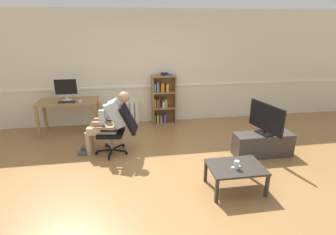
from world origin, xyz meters
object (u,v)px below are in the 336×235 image
(person_seated, at_px, (109,121))
(keyboard, at_px, (67,102))
(office_chair, at_px, (119,127))
(tv_stand, at_px, (263,144))
(spare_remote, at_px, (236,167))
(computer_mouse, at_px, (80,101))
(imac_monitor, at_px, (66,88))
(coffee_table, at_px, (236,169))
(drinking_glass, at_px, (237,165))
(computer_desk, at_px, (68,105))
(bookshelf, at_px, (163,100))
(tv_screen, at_px, (266,118))
(radiator, at_px, (121,114))

(person_seated, bearing_deg, keyboard, -128.78)
(office_chair, distance_m, tv_stand, 2.73)
(tv_stand, bearing_deg, person_seated, 168.77)
(person_seated, bearing_deg, spare_remote, 59.36)
(keyboard, height_order, office_chair, office_chair)
(computer_mouse, bearing_deg, tv_stand, -24.97)
(imac_monitor, distance_m, coffee_table, 4.04)
(coffee_table, xyz_separation_m, drinking_glass, (-0.03, -0.07, 0.11))
(office_chair, bearing_deg, computer_desk, -127.83)
(bookshelf, bearing_deg, keyboard, -168.72)
(tv_screen, distance_m, drinking_glass, 1.45)
(keyboard, height_order, spare_remote, keyboard)
(tv_stand, bearing_deg, computer_desk, 155.23)
(computer_desk, xyz_separation_m, spare_remote, (2.81, -2.75, -0.25))
(coffee_table, bearing_deg, bookshelf, 102.48)
(computer_mouse, xyz_separation_m, drinking_glass, (2.51, -2.65, -0.32))
(drinking_glass, bearing_deg, office_chair, 137.09)
(computer_desk, bearing_deg, tv_stand, -24.77)
(bookshelf, distance_m, office_chair, 1.83)
(person_seated, xyz_separation_m, tv_screen, (2.84, -0.56, 0.09))
(bookshelf, xyz_separation_m, coffee_table, (0.66, -2.99, -0.26))
(radiator, bearing_deg, office_chair, -90.32)
(person_seated, height_order, drinking_glass, person_seated)
(radiator, relative_size, drinking_glass, 7.04)
(computer_desk, bearing_deg, bookshelf, 7.63)
(tv_stand, relative_size, drinking_glass, 8.74)
(radiator, height_order, person_seated, person_seated)
(imac_monitor, distance_m, office_chair, 1.79)
(imac_monitor, bearing_deg, computer_desk, -77.03)
(tv_stand, height_order, coffee_table, tv_stand)
(imac_monitor, bearing_deg, keyboard, -82.67)
(keyboard, height_order, computer_mouse, computer_mouse)
(computer_desk, relative_size, office_chair, 1.33)
(imac_monitor, xyz_separation_m, drinking_glass, (2.82, -2.85, -0.58))
(radiator, bearing_deg, computer_mouse, -148.62)
(office_chair, height_order, coffee_table, office_chair)
(coffee_table, bearing_deg, spare_remote, -114.79)
(tv_stand, relative_size, spare_remote, 7.28)
(computer_mouse, bearing_deg, drinking_glass, -46.59)
(radiator, relative_size, tv_stand, 0.80)
(keyboard, distance_m, drinking_glass, 3.85)
(radiator, xyz_separation_m, spare_remote, (1.68, -3.14, 0.13))
(computer_desk, height_order, tv_screen, tv_screen)
(drinking_glass, height_order, spare_remote, drinking_glass)
(keyboard, distance_m, office_chair, 1.56)
(person_seated, distance_m, tv_screen, 2.89)
(office_chair, relative_size, spare_remote, 6.44)
(computer_desk, height_order, keyboard, keyboard)
(person_seated, height_order, tv_screen, person_seated)
(keyboard, relative_size, drinking_glass, 2.89)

